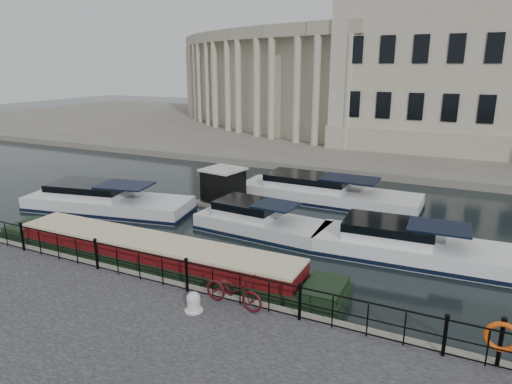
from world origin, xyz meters
TOP-DOWN VIEW (x-y plane):
  - ground_plane at (0.00, 0.00)m, footprint 160.00×160.00m
  - far_bank at (0.00, 39.00)m, footprint 120.00×42.00m
  - railing at (0.00, -2.25)m, footprint 24.14×0.14m
  - civic_building at (-1.00, 34.71)m, footprint 53.55×31.84m
  - bicycle at (1.86, -2.41)m, footprint 2.15×0.94m
  - mooring_bollard at (0.89, -3.21)m, footprint 0.57×0.57m
  - life_ring_post at (9.27, -2.17)m, footprint 0.83×0.21m
  - narrowboat at (-2.95, -0.32)m, footprint 15.68×2.25m
  - harbour_hut at (-4.77, 8.52)m, footprint 3.22×2.82m
  - cabin_cruisers at (-1.50, 7.00)m, footprint 25.11×10.82m

SIDE VIEW (x-z plane):
  - ground_plane at x=0.00m, z-range 0.00..0.00m
  - far_bank at x=0.00m, z-range 0.00..0.55m
  - narrowboat at x=-2.95m, z-range -0.42..1.15m
  - cabin_cruisers at x=-1.50m, z-range -0.63..1.36m
  - mooring_bollard at x=0.89m, z-range 0.53..1.17m
  - harbour_hut at x=-4.77m, z-range -0.14..2.04m
  - bicycle at x=1.86m, z-range 0.55..1.65m
  - railing at x=0.00m, z-range 0.59..1.81m
  - life_ring_post at x=9.27m, z-range 0.72..2.07m
  - civic_building at x=-1.00m, z-range -1.39..15.46m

